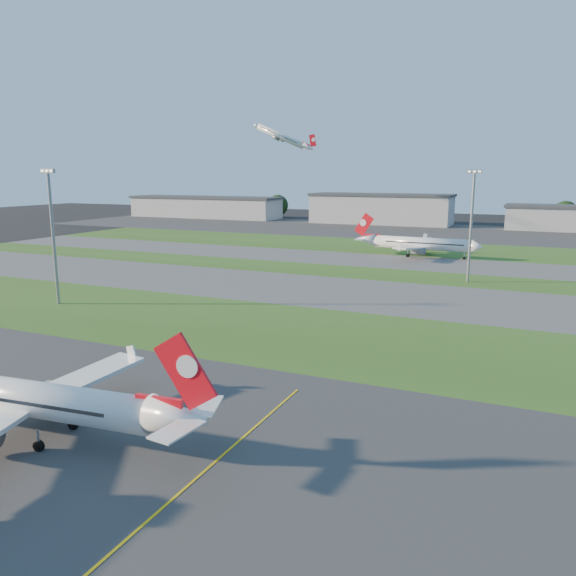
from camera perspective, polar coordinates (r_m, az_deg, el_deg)
The scene contains 20 objects.
ground at distance 46.80m, azimuth -21.10°, elevation -21.31°, with size 700.00×700.00×0.00m, color black.
apron_near at distance 46.80m, azimuth -21.10°, elevation -21.30°, with size 300.00×70.00×0.01m, color #333335.
grass_strip_a at distance 87.71m, azimuth 3.62°, elevation -4.95°, with size 300.00×34.00×0.01m, color #34551C.
taxiway_a at distance 118.28m, azimuth 9.24°, elevation -0.76°, with size 300.00×32.00×0.01m, color #515154.
grass_strip_b at distance 142.16m, azimuth 11.85°, elevation 1.20°, with size 300.00×18.00×0.01m, color #34551C.
taxiway_b at distance 163.46m, azimuth 13.52°, elevation 2.44°, with size 300.00×26.00×0.01m, color #515154.
grass_strip_c at distance 195.69m, azimuth 15.33°, elevation 3.79°, with size 300.00×40.00×0.01m, color #34551C.
apron_far at distance 254.80m, azimuth 17.46°, elevation 5.37°, with size 400.00×80.00×0.01m, color #333335.
yellow_line at distance 43.86m, azimuth -16.05°, elevation -23.40°, with size 0.25×60.00×0.02m, color gold.
airliner_parked at distance 59.85m, azimuth -24.78°, elevation -10.24°, with size 33.71×28.47×10.52m.
airliner_taxiing at distance 176.02m, azimuth 13.32°, elevation 4.39°, with size 36.58×30.98×11.41m.
airliner_departing at distance 260.63m, azimuth -0.71°, elevation 15.15°, with size 28.01×23.56×8.80m.
light_mast_west at distance 115.84m, azimuth -22.81°, elevation 5.65°, with size 3.20×0.70×25.80m.
light_mast_centre at distance 136.02m, azimuth 18.14°, elevation 6.71°, with size 3.20×0.70×25.80m.
hangar_far_west at distance 334.57m, azimuth -8.44°, elevation 8.16°, with size 91.80×23.00×12.20m.
hangar_west at distance 292.01m, azimuth 9.41°, elevation 7.96°, with size 71.40×23.00×15.20m.
tree_far_west at distance 367.91m, azimuth -12.66°, elevation 8.35°, with size 11.00×11.00×12.00m.
tree_west at distance 328.40m, azimuth -1.05°, elevation 8.39°, with size 12.10×12.10×13.20m.
tree_mid_west at distance 297.62m, azimuth 14.64°, elevation 7.46°, with size 9.90×9.90×10.80m.
tree_mid_east at distance 296.65m, azimuth 26.32°, elevation 6.83°, with size 11.55×11.55×12.60m.
Camera 1 is at (29.22, -26.91, 24.76)m, focal length 35.00 mm.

